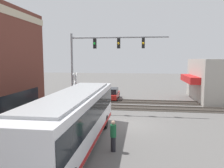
% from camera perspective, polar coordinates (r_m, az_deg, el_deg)
% --- Properties ---
extents(ground_plane, '(120.00, 120.00, 0.00)m').
position_cam_1_polar(ground_plane, '(17.19, 4.30, -10.64)').
color(ground_plane, '#605E5B').
extents(city_bus, '(11.90, 2.59, 3.21)m').
position_cam_1_polar(city_bus, '(12.65, -9.86, -8.71)').
color(city_bus, silver).
rests_on(city_bus, ground).
extents(traffic_signal_gantry, '(0.42, 8.99, 7.43)m').
position_cam_1_polar(traffic_signal_gantry, '(20.43, -3.10, 7.95)').
color(traffic_signal_gantry, gray).
rests_on(traffic_signal_gantry, ground).
extents(crossing_signal, '(1.41, 1.18, 3.81)m').
position_cam_1_polar(crossing_signal, '(20.93, -9.50, -1.15)').
color(crossing_signal, gray).
rests_on(crossing_signal, ground).
extents(rail_track_near, '(2.60, 60.00, 0.15)m').
position_cam_1_polar(rail_track_near, '(22.98, 5.19, -6.14)').
color(rail_track_near, '#332D28').
rests_on(rail_track_near, ground).
extents(rail_track_far, '(2.60, 60.00, 0.15)m').
position_cam_1_polar(rail_track_far, '(26.11, 5.50, -4.59)').
color(rail_track_far, '#332D28').
rests_on(rail_track_far, ground).
extents(parked_car_red, '(4.28, 1.82, 1.43)m').
position_cam_1_polar(parked_car_red, '(27.51, -0.23, -2.64)').
color(parked_car_red, '#B21E19').
rests_on(parked_car_red, ground).
extents(pedestrian_near_bus, '(0.34, 0.34, 1.74)m').
position_cam_1_polar(pedestrian_near_bus, '(12.33, 0.32, -13.35)').
color(pedestrian_near_bus, black).
rests_on(pedestrian_near_bus, ground).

